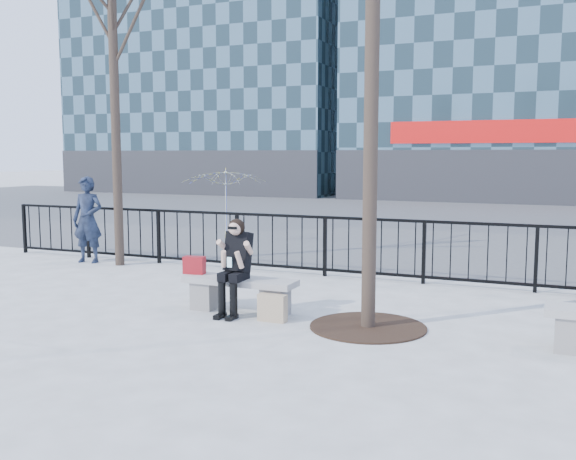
% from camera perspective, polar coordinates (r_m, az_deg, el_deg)
% --- Properties ---
extents(ground, '(120.00, 120.00, 0.00)m').
position_cam_1_polar(ground, '(9.18, -4.29, -7.27)').
color(ground, gray).
rests_on(ground, ground).
extents(street_surface, '(60.00, 23.00, 0.01)m').
position_cam_1_polar(street_surface, '(23.37, 12.78, 1.17)').
color(street_surface, '#474747').
rests_on(street_surface, ground).
extents(railing, '(14.00, 0.06, 1.10)m').
position_cam_1_polar(railing, '(11.77, 2.39, -1.38)').
color(railing, black).
rests_on(railing, ground).
extents(building_left, '(16.20, 10.20, 22.60)m').
position_cam_1_polar(building_left, '(40.80, -5.92, 19.61)').
color(building_left, slate).
rests_on(building_left, ground).
extents(tree_left, '(2.80, 2.80, 6.50)m').
position_cam_1_polar(tree_left, '(13.44, -15.36, 17.87)').
color(tree_left, black).
rests_on(tree_left, ground).
extents(tree_grate, '(1.50, 1.50, 0.02)m').
position_cam_1_polar(tree_grate, '(8.40, 7.12, -8.54)').
color(tree_grate, black).
rests_on(tree_grate, ground).
extents(bench_main, '(1.65, 0.46, 0.49)m').
position_cam_1_polar(bench_main, '(9.11, -4.30, -5.43)').
color(bench_main, slate).
rests_on(bench_main, ground).
extents(seated_woman, '(0.50, 0.64, 1.34)m').
position_cam_1_polar(seated_woman, '(8.90, -4.80, -3.31)').
color(seated_woman, black).
rests_on(seated_woman, ground).
extents(handbag, '(0.33, 0.19, 0.26)m').
position_cam_1_polar(handbag, '(9.42, -8.33, -3.11)').
color(handbag, maroon).
rests_on(handbag, bench_main).
extents(shopping_bag, '(0.39, 0.15, 0.37)m').
position_cam_1_polar(shopping_bag, '(8.61, -1.40, -6.94)').
color(shopping_bag, tan).
rests_on(shopping_bag, ground).
extents(standing_man, '(0.71, 0.53, 1.77)m').
position_cam_1_polar(standing_man, '(13.75, -17.38, 0.88)').
color(standing_man, black).
rests_on(standing_man, ground).
extents(vendor_umbrella, '(2.60, 2.62, 1.89)m').
position_cam_1_polar(vendor_umbrella, '(15.94, -5.67, 2.15)').
color(vendor_umbrella, '#F7F437').
rests_on(vendor_umbrella, ground).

